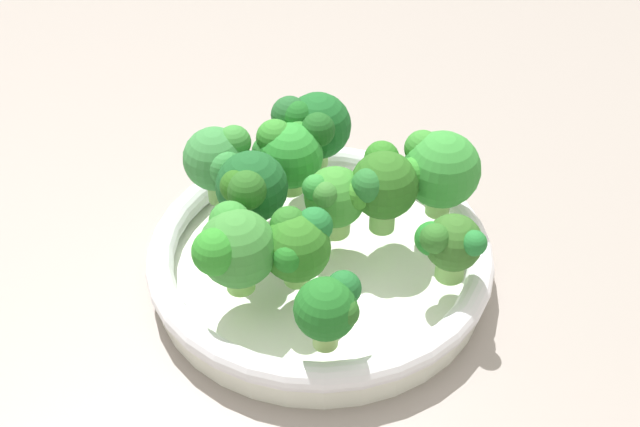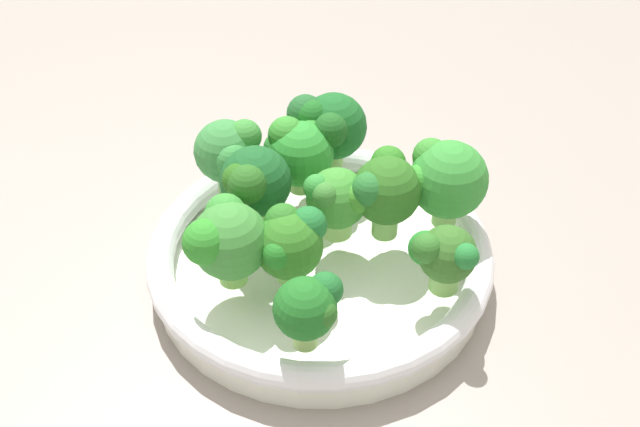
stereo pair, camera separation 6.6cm
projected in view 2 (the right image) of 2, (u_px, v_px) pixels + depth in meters
ground_plane at (287, 314)px, 69.46cm from camera, size 130.00×130.00×2.50cm
bowl at (320, 259)px, 69.76cm from camera, size 28.72×28.72×4.08cm
broccoli_floret_0 at (385, 189)px, 66.46cm from camera, size 6.57×5.59×7.32cm
broccoli_floret_1 at (301, 151)px, 71.59cm from camera, size 5.90×6.49×6.89cm
broccoli_floret_2 at (309, 308)px, 57.84cm from camera, size 4.88×4.85×5.86cm
broccoli_floret_3 at (226, 239)px, 62.35cm from camera, size 6.55×6.22×7.04cm
broccoli_floret_4 at (229, 152)px, 70.49cm from camera, size 5.89×5.83×7.23cm
broccoli_floret_5 at (445, 177)px, 67.59cm from camera, size 6.76×6.95×7.76cm
broccoli_floret_6 at (290, 241)px, 62.98cm from camera, size 5.75×5.46×6.28cm
broccoli_floret_7 at (254, 183)px, 67.12cm from camera, size 6.63×5.89×7.34cm
broccoli_floret_8 at (443, 255)px, 62.09cm from camera, size 4.55×5.22×5.84cm
broccoli_floret_9 at (328, 125)px, 73.51cm from camera, size 6.92×7.17×7.25cm
broccoli_floret_10 at (337, 199)px, 66.81cm from camera, size 5.06×5.69×6.19cm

